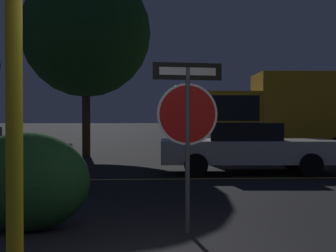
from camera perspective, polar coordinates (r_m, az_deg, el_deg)
name	(u,v)px	position (r m, az deg, el deg)	size (l,w,h in m)	color
road_center_stripe	(159,179)	(11.41, -1.11, -6.48)	(32.02, 0.12, 0.01)	gold
stop_sign	(188,113)	(6.02, 2.40, 1.55)	(0.90, 0.14, 2.20)	#4C4C51
yellow_pole_left	(14,104)	(3.64, -18.25, 2.52)	(0.13, 0.13, 3.17)	yellow
hedge_bush_1	(26,182)	(6.44, -16.90, -6.51)	(1.67, 0.89, 1.30)	#1E4C23
passing_car_2	(246,147)	(12.81, 9.54, -2.59)	(4.84, 2.20, 1.36)	silver
delivery_truck	(277,113)	(18.05, 13.15, 1.52)	(6.50, 2.67, 3.15)	gold
tree_0	(86,32)	(18.77, -9.98, 11.16)	(5.02, 5.02, 7.33)	#422D1E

